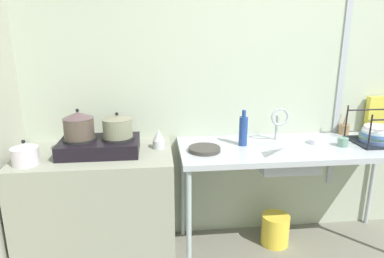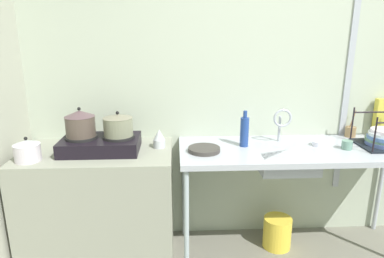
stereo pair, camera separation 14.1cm
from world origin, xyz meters
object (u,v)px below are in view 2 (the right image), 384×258
Objects in this scene: dish_rack at (384,139)px; sink_basin at (285,159)px; pot_on_left_burner at (80,123)px; percolator at (159,139)px; small_bowl_on_drainboard at (319,143)px; cup_by_rack at (347,145)px; frying_pan at (204,149)px; utensil_jar at (350,131)px; bucket_on_floor at (277,232)px; faucet at (282,120)px; pot_on_right_burner at (118,125)px; bottle_by_sink at (244,131)px; stove at (101,144)px; pot_beside_stove at (27,150)px.

sink_basin is at bearing -176.09° from dish_rack.
percolator is at bearing 6.14° from pot_on_left_burner.
dish_rack is 0.48m from small_bowl_on_drainboard.
dish_rack is 4.66× the size of cup_by_rack.
utensil_jar is (1.23, 0.30, 0.03)m from frying_pan.
faucet is at bearing 99.66° from bucket_on_floor.
sink_basin is at bearing -162.93° from small_bowl_on_drainboard.
pot_on_right_burner is 0.93m from bottle_by_sink.
stove is 3.17× the size of pot_beside_stove.
bucket_on_floor is at bearing 2.51° from stove.
cup_by_rack is (-0.31, -0.05, -0.03)m from dish_rack.
stove is 7.16× the size of cup_by_rack.
pot_on_right_burner reaches higher than sink_basin.
bottle_by_sink is at bearing 160.09° from sink_basin.
pot_on_right_burner is 0.91× the size of frying_pan.
pot_on_left_burner is at bearing 180.00° from stove.
pot_on_left_burner is at bearing -178.71° from small_bowl_on_drainboard.
dish_rack is (1.97, 0.01, -0.14)m from pot_on_right_burner.
frying_pan is (0.75, -0.05, -0.04)m from stove.
percolator is 1.21m from small_bowl_on_drainboard.
small_bowl_on_drainboard is at bearing 175.91° from dish_rack.
cup_by_rack reaches higher than bucket_on_floor.
utensil_jar is (1.56, 0.20, -0.02)m from percolator.
cup_by_rack is at bearing -0.04° from frying_pan.
stove is at bearing -180.00° from pot_on_right_burner.
pot_on_left_burner reaches higher than frying_pan.
small_bowl_on_drainboard reaches higher than frying_pan.
percolator is at bearing -172.78° from utensil_jar.
percolator is at bearing 162.17° from frying_pan.
utensil_jar reaches higher than frying_pan.
pot_on_left_burner is 2.03× the size of small_bowl_on_drainboard.
faucet is 0.50m from cup_by_rack.
pot_beside_stove reaches higher than percolator.
sink_basin is 1.61× the size of bucket_on_floor.
dish_rack is at bearing -4.19° from bucket_on_floor.
bucket_on_floor is (-0.61, -0.20, -0.80)m from utensil_jar.
pot_on_right_burner reaches higher than pot_beside_stove.
faucet is at bearing 87.79° from sink_basin.
small_bowl_on_drainboard is at bearing 5.53° from frying_pan.
frying_pan is 0.99m from bucket_on_floor.
pot_on_left_burner is 1.78m from bucket_on_floor.
small_bowl_on_drainboard is 0.40× the size of bucket_on_floor.
cup_by_rack reaches higher than frying_pan.
stove is at bearing -175.02° from faucet.
stove is at bearing -179.85° from dish_rack.
bucket_on_floor is at bearing 0.08° from bottle_by_sink.
utensil_jar is (1.98, 0.26, -0.01)m from stove.
sink_basin is (1.79, 0.13, -0.14)m from pot_beside_stove.
dish_rack is at bearing -63.08° from utensil_jar.
utensil_jar is at bearing 116.92° from dish_rack.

